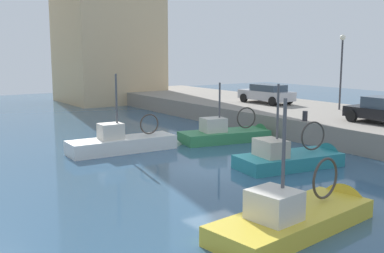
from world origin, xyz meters
TOP-DOWN VIEW (x-y plane):
  - water_surface at (0.00, 0.00)m, footprint 80.00×80.00m
  - quay_wall at (11.50, 0.00)m, footprint 9.00×56.00m
  - fishing_boat_yellow at (-2.20, -6.78)m, footprint 6.45×2.62m
  - fishing_boat_teal at (2.98, -1.59)m, footprint 5.64×2.76m
  - fishing_boat_green at (4.29, 4.64)m, footprint 6.00×2.87m
  - fishing_boat_white at (-1.71, 5.45)m, footprint 6.32×1.99m
  - parked_car_black at (10.09, -0.99)m, footprint 2.00×3.85m
  - parked_car_silver at (11.60, 9.66)m, footprint 2.09×4.39m
  - mooring_bollard_mid at (7.35, 2.00)m, footprint 0.28×0.28m
  - quay_streetlamp at (13.00, 4.23)m, footprint 0.36×0.36m

SIDE VIEW (x-z plane):
  - water_surface at x=0.00m, z-range 0.00..0.00m
  - fishing_boat_white at x=-1.71m, z-range -2.22..2.41m
  - fishing_boat_green at x=4.29m, z-range -1.97..2.18m
  - fishing_boat_teal at x=2.98m, z-range -2.17..2.38m
  - fishing_boat_yellow at x=-2.20m, z-range -2.23..2.44m
  - quay_wall at x=11.50m, z-range 0.00..1.20m
  - mooring_bollard_mid at x=7.35m, z-range 1.20..1.75m
  - parked_car_silver at x=11.60m, z-range 1.23..2.61m
  - parked_car_black at x=10.09m, z-range 1.21..2.63m
  - quay_streetlamp at x=13.00m, z-range 2.04..6.87m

